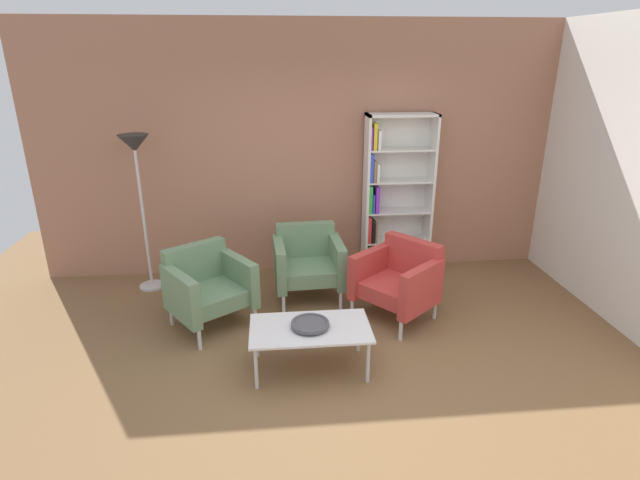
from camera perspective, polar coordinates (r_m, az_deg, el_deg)
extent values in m
plane|color=brown|center=(4.25, 2.45, -16.13)|extent=(8.32, 8.32, 0.00)
cube|color=#A87056|center=(5.95, -0.64, 10.02)|extent=(6.40, 0.12, 2.90)
cube|color=silver|center=(5.92, 5.21, 4.91)|extent=(0.03, 0.30, 1.90)
cube|color=silver|center=(6.11, 12.35, 5.01)|extent=(0.03, 0.30, 1.90)
cube|color=silver|center=(5.83, 9.35, 13.86)|extent=(0.80, 0.30, 0.03)
cube|color=silver|center=(6.31, 8.38, -3.23)|extent=(0.80, 0.30, 0.03)
cube|color=silver|center=(6.14, 8.52, 5.33)|extent=(0.80, 0.02, 1.90)
cube|color=silver|center=(6.17, 8.56, 0.03)|extent=(0.76, 0.28, 0.02)
cube|color=silver|center=(6.05, 8.75, 3.29)|extent=(0.76, 0.28, 0.02)
cube|color=silver|center=(5.96, 8.93, 6.68)|extent=(0.76, 0.28, 0.02)
cube|color=silver|center=(5.88, 9.13, 10.16)|extent=(0.76, 0.28, 0.02)
cube|color=yellow|center=(6.13, 5.32, -2.07)|extent=(0.02, 0.18, 0.30)
cube|color=green|center=(6.16, 5.60, -1.85)|extent=(0.03, 0.25, 0.32)
cube|color=orange|center=(6.13, 5.95, -1.94)|extent=(0.02, 0.17, 0.32)
cube|color=red|center=(6.02, 5.47, 1.35)|extent=(0.04, 0.24, 0.31)
cube|color=black|center=(6.01, 5.95, 1.12)|extent=(0.03, 0.19, 0.28)
cube|color=olive|center=(6.02, 6.27, 0.99)|extent=(0.02, 0.19, 0.25)
cube|color=green|center=(5.92, 5.58, 4.78)|extent=(0.04, 0.25, 0.32)
cube|color=blue|center=(5.91, 6.01, 4.21)|extent=(0.02, 0.18, 0.22)
cube|color=purple|center=(5.93, 6.38, 4.71)|extent=(0.04, 0.24, 0.31)
cube|color=blue|center=(5.81, 5.73, 8.21)|extent=(0.04, 0.22, 0.32)
cube|color=olive|center=(5.83, 6.11, 7.88)|extent=(0.03, 0.23, 0.25)
cube|color=white|center=(5.82, 6.50, 7.66)|extent=(0.03, 0.18, 0.21)
cube|color=purple|center=(5.74, 5.76, 11.46)|extent=(0.02, 0.19, 0.25)
cube|color=yellow|center=(5.74, 6.17, 11.64)|extent=(0.04, 0.19, 0.29)
cube|color=white|center=(5.78, 6.60, 11.30)|extent=(0.03, 0.24, 0.21)
cube|color=silver|center=(4.22, -1.12, -10.00)|extent=(1.00, 0.56, 0.02)
cylinder|color=silver|center=(4.13, -7.28, -14.25)|extent=(0.03, 0.03, 0.38)
cylinder|color=silver|center=(4.19, 5.48, -13.61)|extent=(0.03, 0.03, 0.38)
cylinder|color=silver|center=(4.51, -7.15, -10.93)|extent=(0.03, 0.03, 0.38)
cylinder|color=silver|center=(4.57, 4.39, -10.40)|extent=(0.03, 0.03, 0.38)
cylinder|color=#4C4C51|center=(4.21, -1.13, -9.77)|extent=(0.13, 0.13, 0.02)
cylinder|color=#4C4C51|center=(4.20, -1.13, -9.53)|extent=(0.32, 0.32, 0.02)
torus|color=#4C4C51|center=(4.19, -1.13, -9.39)|extent=(0.32, 0.32, 0.02)
cube|color=slate|center=(5.43, -1.32, -3.56)|extent=(0.67, 0.61, 0.16)
cube|color=slate|center=(5.57, -1.69, 0.09)|extent=(0.65, 0.15, 0.38)
cube|color=slate|center=(5.34, -4.61, -2.76)|extent=(0.13, 0.62, 0.46)
cube|color=slate|center=(5.41, 1.96, -2.39)|extent=(0.13, 0.62, 0.46)
cylinder|color=silver|center=(5.21, -4.17, -7.14)|extent=(0.04, 0.04, 0.24)
cylinder|color=silver|center=(5.28, 2.38, -6.71)|extent=(0.04, 0.04, 0.24)
cylinder|color=silver|center=(5.73, -4.63, -4.47)|extent=(0.04, 0.04, 0.24)
cylinder|color=silver|center=(5.79, 1.31, -4.12)|extent=(0.04, 0.04, 0.24)
cube|color=slate|center=(5.00, -12.34, -6.26)|extent=(0.86, 0.84, 0.16)
cube|color=slate|center=(5.11, -14.03, -2.47)|extent=(0.59, 0.46, 0.38)
cube|color=slate|center=(4.82, -15.57, -6.17)|extent=(0.44, 0.57, 0.46)
cube|color=slate|center=(5.07, -9.26, -4.27)|extent=(0.44, 0.57, 0.46)
cylinder|color=silver|center=(4.74, -13.55, -10.75)|extent=(0.04, 0.04, 0.24)
cylinder|color=silver|center=(4.99, -7.38, -8.62)|extent=(0.04, 0.04, 0.24)
cylinder|color=silver|center=(5.20, -16.54, -8.06)|extent=(0.04, 0.04, 0.24)
cylinder|color=silver|center=(5.43, -10.78, -6.27)|extent=(0.04, 0.04, 0.24)
cube|color=#B73833|center=(5.09, 8.59, -5.53)|extent=(0.86, 0.86, 0.16)
cube|color=#B73833|center=(5.18, 10.52, -1.88)|extent=(0.50, 0.57, 0.38)
cube|color=#B73833|center=(5.19, 5.77, -3.49)|extent=(0.54, 0.47, 0.46)
cube|color=#B73833|center=(4.87, 11.47, -5.51)|extent=(0.54, 0.47, 0.46)
cylinder|color=silver|center=(5.12, 3.67, -7.65)|extent=(0.04, 0.04, 0.24)
cylinder|color=silver|center=(4.80, 9.16, -9.93)|extent=(0.04, 0.04, 0.24)
cylinder|color=silver|center=(5.53, 7.64, -5.57)|extent=(0.04, 0.04, 0.24)
cylinder|color=silver|center=(5.24, 12.91, -7.50)|extent=(0.04, 0.04, 0.24)
cylinder|color=silver|center=(6.13, -18.51, -4.93)|extent=(0.28, 0.28, 0.02)
cylinder|color=silver|center=(5.83, -19.43, 2.54)|extent=(0.03, 0.03, 1.65)
cone|color=#2D2D2D|center=(5.65, -20.39, 10.27)|extent=(0.32, 0.32, 0.18)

